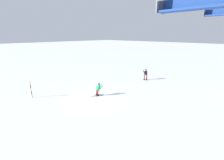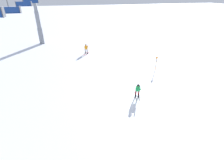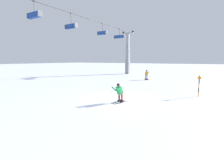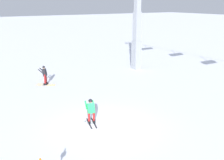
# 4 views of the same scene
# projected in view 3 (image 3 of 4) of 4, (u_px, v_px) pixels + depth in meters

# --- Properties ---
(ground_plane) EXTENTS (260.00, 260.00, 0.00)m
(ground_plane) POSITION_uv_depth(u_px,v_px,m) (120.00, 99.00, 13.33)
(ground_plane) COLOR white
(skier_carving_main) EXTENTS (1.63, 0.95, 1.60)m
(skier_carving_main) POSITION_uv_depth(u_px,v_px,m) (119.00, 91.00, 12.27)
(skier_carving_main) COLOR black
(skier_carving_main) RESTS_ON ground_plane
(lift_tower_far) EXTENTS (0.86, 2.83, 9.68)m
(lift_tower_far) POSITION_uv_depth(u_px,v_px,m) (128.00, 56.00, 37.21)
(lift_tower_far) COLOR gray
(lift_tower_far) RESTS_ON ground_plane
(haul_cable) EXTENTS (39.24, 0.05, 0.05)m
(haul_cable) POSITION_uv_depth(u_px,v_px,m) (75.00, 14.00, 22.57)
(haul_cable) COLOR black
(chairlift_seat_second) EXTENTS (0.61, 2.05, 1.81)m
(chairlift_seat_second) POSITION_uv_depth(u_px,v_px,m) (34.00, 15.00, 17.60)
(chairlift_seat_second) COLOR black
(chairlift_seat_middle) EXTENTS (0.61, 1.97, 2.10)m
(chairlift_seat_middle) POSITION_uv_depth(u_px,v_px,m) (71.00, 26.00, 22.14)
(chairlift_seat_middle) COLOR black
(chairlift_seat_fourth) EXTENTS (0.61, 1.90, 1.99)m
(chairlift_seat_fourth) POSITION_uv_depth(u_px,v_px,m) (102.00, 33.00, 28.31)
(chairlift_seat_fourth) COLOR black
(chairlift_seat_farthest) EXTENTS (0.61, 2.35, 1.91)m
(chairlift_seat_farthest) POSITION_uv_depth(u_px,v_px,m) (119.00, 37.00, 33.35)
(chairlift_seat_farthest) COLOR black
(trail_marker_pole) EXTENTS (0.07, 0.28, 1.91)m
(trail_marker_pole) POSITION_uv_depth(u_px,v_px,m) (199.00, 85.00, 14.28)
(trail_marker_pole) COLOR orange
(trail_marker_pole) RESTS_ON ground_plane
(skier_distant_downhill) EXTENTS (1.78, 1.22, 1.63)m
(skier_distant_downhill) POSITION_uv_depth(u_px,v_px,m) (147.00, 74.00, 26.17)
(skier_distant_downhill) COLOR red
(skier_distant_downhill) RESTS_ON ground_plane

